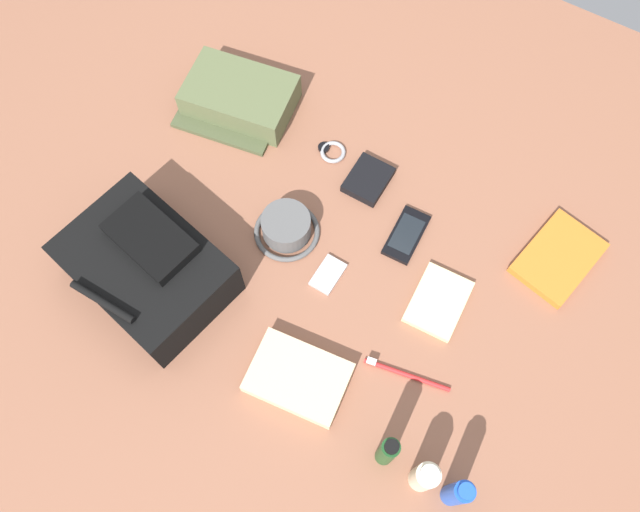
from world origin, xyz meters
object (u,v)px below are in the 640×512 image
(lotion_bottle, at_px, (425,477))
(folded_towel, at_px, (298,378))
(bucket_hat, at_px, (286,227))
(paperback_novel, at_px, (558,258))
(wristwatch, at_px, (332,151))
(notepad, at_px, (438,302))
(wallet, at_px, (368,180))
(deodorant_spray, at_px, (458,493))
(media_player, at_px, (328,274))
(toiletry_pouch, at_px, (239,98))
(cell_phone, at_px, (406,235))
(shampoo_bottle, at_px, (387,452))
(toothbrush, at_px, (402,373))
(backpack, at_px, (147,267))

(lotion_bottle, xyz_separation_m, folded_towel, (0.31, -0.05, -0.04))
(bucket_hat, bearing_deg, paperback_novel, -155.67)
(wristwatch, bearing_deg, notepad, 151.54)
(wallet, bearing_deg, wristwatch, -13.20)
(deodorant_spray, relative_size, wallet, 1.45)
(deodorant_spray, bearing_deg, bucket_hat, -29.21)
(paperback_novel, distance_m, media_player, 0.52)
(toiletry_pouch, bearing_deg, paperback_novel, -178.93)
(deodorant_spray, relative_size, cell_phone, 1.16)
(paperback_novel, bearing_deg, bucket_hat, 24.33)
(deodorant_spray, xyz_separation_m, paperback_novel, (0.01, -0.58, -0.07))
(media_player, distance_m, notepad, 0.25)
(folded_towel, bearing_deg, shampoo_bottle, 168.63)
(toothbrush, xyz_separation_m, notepad, (0.01, -0.18, 0.00))
(backpack, height_order, cell_phone, backpack)
(backpack, xyz_separation_m, notepad, (-0.57, -0.27, -0.06))
(toiletry_pouch, bearing_deg, media_player, 146.15)
(lotion_bottle, xyz_separation_m, notepad, (0.13, -0.35, -0.05))
(toiletry_pouch, height_order, bucket_hat, toiletry_pouch)
(media_player, bearing_deg, folded_towel, 105.45)
(folded_towel, bearing_deg, bucket_hat, -54.20)
(deodorant_spray, height_order, toothbrush, deodorant_spray)
(backpack, distance_m, paperback_novel, 0.91)
(backpack, relative_size, toiletry_pouch, 1.34)
(media_player, height_order, folded_towel, folded_towel)
(bucket_hat, bearing_deg, deodorant_spray, 150.79)
(toiletry_pouch, relative_size, toothbrush, 1.53)
(cell_phone, distance_m, notepad, 0.17)
(lotion_bottle, height_order, paperback_novel, lotion_bottle)
(shampoo_bottle, height_order, toothbrush, shampoo_bottle)
(bucket_hat, distance_m, folded_towel, 0.34)
(cell_phone, bearing_deg, folded_towel, 84.33)
(toiletry_pouch, height_order, cell_phone, toiletry_pouch)
(bucket_hat, distance_m, cell_phone, 0.28)
(wallet, bearing_deg, lotion_bottle, 127.51)
(cell_phone, relative_size, media_player, 1.61)
(paperback_novel, bearing_deg, toiletry_pouch, 1.07)
(folded_towel, bearing_deg, notepad, -120.35)
(wallet, height_order, notepad, wallet)
(toiletry_pouch, bearing_deg, notepad, 162.00)
(bucket_hat, bearing_deg, toiletry_pouch, -39.98)
(wallet, distance_m, notepad, 0.34)
(notepad, bearing_deg, backpack, 22.10)
(backpack, distance_m, toiletry_pouch, 0.49)
(paperback_novel, height_order, wristwatch, paperback_novel)
(bucket_hat, relative_size, toothbrush, 0.82)
(shampoo_bottle, relative_size, folded_towel, 0.85)
(lotion_bottle, height_order, cell_phone, lotion_bottle)
(notepad, bearing_deg, shampoo_bottle, 95.24)
(backpack, relative_size, notepad, 2.54)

